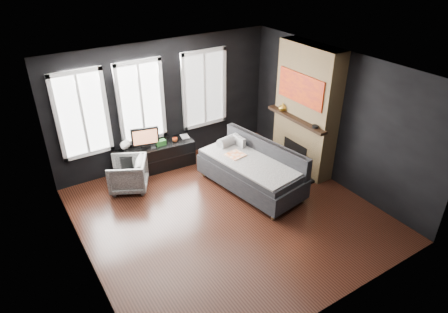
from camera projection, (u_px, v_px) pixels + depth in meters
floor at (228, 214)px, 7.37m from camera, size 5.00×5.00×0.00m
ceiling at (229, 72)px, 6.05m from camera, size 5.00×5.00×0.00m
wall_back at (165, 103)px, 8.55m from camera, size 5.00×0.02×2.70m
wall_left at (78, 196)px, 5.54m from camera, size 0.02×5.00×2.70m
wall_right at (335, 118)px, 7.88m from camera, size 0.02×5.00×2.70m
windows at (141, 59)px, 7.80m from camera, size 4.00×0.16×1.76m
fireplace at (306, 110)px, 8.23m from camera, size 0.70×1.62×2.70m
sofa at (251, 168)px, 7.90m from camera, size 1.45×2.36×0.95m
stripe_pillow at (239, 144)px, 8.33m from camera, size 0.10×0.36×0.35m
armchair at (128, 173)px, 7.94m from camera, size 0.92×0.94×0.73m
media_console at (156, 157)px, 8.69m from camera, size 1.68×0.63×0.57m
monitor at (145, 137)px, 8.32m from camera, size 0.60×0.26×0.52m
desk_fan at (125, 146)px, 8.18m from camera, size 0.23×0.23×0.30m
mug at (175, 139)px, 8.66m from camera, size 0.13×0.11×0.12m
book at (181, 133)px, 8.81m from camera, size 0.17×0.05×0.23m
storage_box at (161, 142)px, 8.53m from camera, size 0.21×0.14×0.11m
mantel_vase at (283, 107)px, 8.46m from camera, size 0.22×0.23×0.17m
mantel_clock at (315, 126)px, 7.75m from camera, size 0.14×0.14×0.04m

